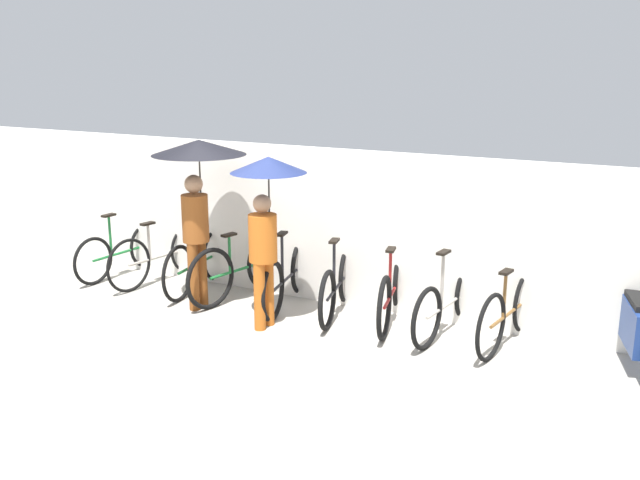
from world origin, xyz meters
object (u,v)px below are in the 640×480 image
at_px(parked_bicycle_0, 122,251).
at_px(parked_bicycle_4, 288,277).
at_px(parked_bicycle_6, 392,291).
at_px(parked_bicycle_8, 510,311).
at_px(parked_bicycle_5, 337,285).
at_px(parked_bicycle_1, 161,255).
at_px(motorcycle, 638,328).
at_px(parked_bicycle_3, 241,268).
at_px(parked_bicycle_2, 198,262).
at_px(pedestrian_leading, 198,173).
at_px(pedestrian_center, 266,200).
at_px(parked_bicycle_7, 449,302).

bearing_deg(parked_bicycle_0, parked_bicycle_4, -85.98).
xyz_separation_m(parked_bicycle_6, parked_bicycle_8, (1.36, -0.04, 0.00)).
height_order(parked_bicycle_0, parked_bicycle_6, parked_bicycle_0).
bearing_deg(parked_bicycle_5, parked_bicycle_0, 76.73).
relative_size(parked_bicycle_1, parked_bicycle_5, 1.09).
xyz_separation_m(parked_bicycle_0, motorcycle, (6.70, 0.07, 0.04)).
bearing_deg(parked_bicycle_3, motorcycle, -76.75).
bearing_deg(parked_bicycle_2, pedestrian_leading, -145.26).
distance_m(parked_bicycle_5, pedestrian_center, 1.41).
distance_m(parked_bicycle_1, parked_bicycle_3, 1.36).
relative_size(parked_bicycle_6, parked_bicycle_8, 1.04).
xyz_separation_m(parked_bicycle_5, pedestrian_leading, (-1.63, -0.48, 1.30)).
distance_m(parked_bicycle_2, motorcycle, 5.34).
bearing_deg(pedestrian_center, parked_bicycle_2, 157.81).
distance_m(parked_bicycle_4, parked_bicycle_6, 1.36).
bearing_deg(parked_bicycle_7, pedestrian_center, 117.21).
distance_m(parked_bicycle_0, parked_bicycle_5, 3.40).
bearing_deg(pedestrian_leading, parked_bicycle_8, 4.71).
xyz_separation_m(parked_bicycle_8, pedestrian_center, (-2.59, -0.70, 1.09)).
height_order(parked_bicycle_0, parked_bicycle_7, parked_bicycle_0).
relative_size(parked_bicycle_1, parked_bicycle_6, 1.03).
bearing_deg(parked_bicycle_2, parked_bicycle_7, -95.65).
bearing_deg(pedestrian_leading, parked_bicycle_4, 23.19).
height_order(parked_bicycle_3, parked_bicycle_6, parked_bicycle_6).
distance_m(parked_bicycle_2, pedestrian_center, 1.96).
distance_m(pedestrian_leading, motorcycle, 5.12).
relative_size(parked_bicycle_2, parked_bicycle_6, 0.97).
distance_m(parked_bicycle_5, pedestrian_leading, 2.14).
bearing_deg(parked_bicycle_6, parked_bicycle_8, -104.50).
bearing_deg(parked_bicycle_4, motorcycle, -100.04).
bearing_deg(parked_bicycle_1, parked_bicycle_4, -83.25).
bearing_deg(parked_bicycle_6, pedestrian_leading, 90.38).
bearing_deg(parked_bicycle_6, parked_bicycle_4, 80.26).
relative_size(parked_bicycle_6, motorcycle, 0.84).
bearing_deg(pedestrian_leading, parked_bicycle_0, 161.59).
bearing_deg(parked_bicycle_4, parked_bicycle_0, 78.24).
height_order(parked_bicycle_4, pedestrian_leading, pedestrian_leading).
distance_m(parked_bicycle_7, parked_bicycle_8, 0.68).
bearing_deg(parked_bicycle_1, parked_bicycle_5, -82.60).
bearing_deg(parked_bicycle_6, parked_bicycle_1, 77.52).
height_order(parked_bicycle_6, pedestrian_center, pedestrian_center).
distance_m(parked_bicycle_0, parked_bicycle_6, 4.08).
relative_size(parked_bicycle_3, motorcycle, 0.85).
height_order(pedestrian_center, motorcycle, pedestrian_center).
distance_m(parked_bicycle_1, parked_bicycle_6, 3.39).
xyz_separation_m(parked_bicycle_4, parked_bicycle_7, (2.04, 0.06, -0.01)).
height_order(parked_bicycle_6, motorcycle, parked_bicycle_6).
bearing_deg(parked_bicycle_6, parked_bicycle_7, -104.04).
xyz_separation_m(parked_bicycle_0, pedestrian_leading, (1.77, -0.49, 1.31)).
xyz_separation_m(parked_bicycle_4, pedestrian_leading, (-0.95, -0.47, 1.29)).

